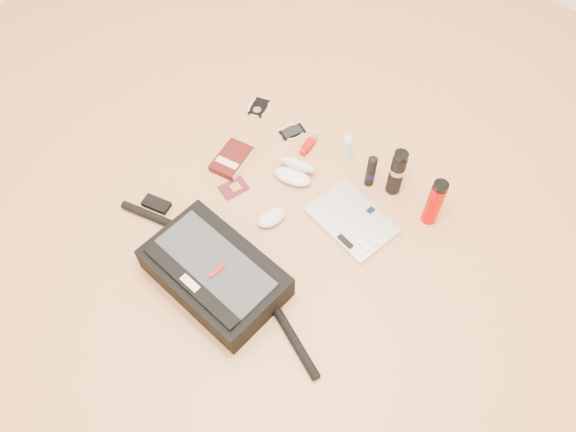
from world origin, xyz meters
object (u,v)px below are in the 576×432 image
at_px(thermos_red, 435,202).
at_px(messenger_bag, 214,273).
at_px(thermos_black, 397,172).
at_px(book, 232,159).
at_px(laptop, 352,220).

bearing_deg(thermos_red, messenger_bag, -123.92).
bearing_deg(thermos_black, book, -154.52).
xyz_separation_m(messenger_bag, thermos_red, (0.49, 0.72, 0.05)).
bearing_deg(laptop, book, -162.36).
height_order(messenger_bag, thermos_black, thermos_black).
distance_m(laptop, thermos_red, 0.32).
height_order(laptop, book, book).
xyz_separation_m(messenger_bag, laptop, (0.25, 0.52, -0.05)).
bearing_deg(messenger_bag, thermos_black, 73.62).
bearing_deg(thermos_red, laptop, -139.28).
bearing_deg(book, thermos_black, 16.44).
xyz_separation_m(thermos_black, thermos_red, (0.19, -0.03, -0.00)).
height_order(messenger_bag, thermos_red, thermos_red).
xyz_separation_m(book, thermos_red, (0.80, 0.26, 0.10)).
xyz_separation_m(laptop, book, (-0.57, -0.06, 0.00)).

